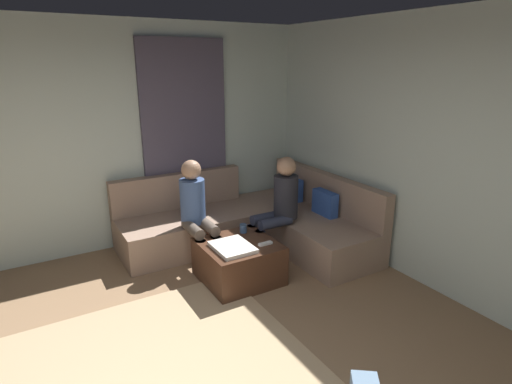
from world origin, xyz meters
name	(u,v)px	position (x,y,z in m)	size (l,w,h in m)	color
wall_back	(474,164)	(0.00, 2.94, 1.35)	(6.00, 0.12, 2.70)	silver
wall_left	(74,142)	(-2.94, 0.00, 1.35)	(0.12, 6.00, 2.70)	silver
curtain_panel	(185,141)	(-2.84, 1.30, 1.25)	(0.06, 1.10, 2.50)	#595166
sectional_couch	(255,223)	(-2.08, 1.88, 0.28)	(2.10, 2.55, 0.87)	#9E7F6B
ottoman	(239,261)	(-1.38, 1.27, 0.21)	(0.76, 0.76, 0.42)	#4C2D1E
folded_blanket	(233,247)	(-1.28, 1.15, 0.44)	(0.44, 0.36, 0.04)	white
coffee_mug	(243,228)	(-1.60, 1.45, 0.47)	(0.08, 0.08, 0.10)	#334C72
game_remote	(265,244)	(-1.20, 1.49, 0.43)	(0.05, 0.15, 0.02)	white
person_on_couch_back	(279,204)	(-1.63, 1.93, 0.66)	(0.30, 0.60, 1.20)	#2D3347
person_on_couch_side	(196,210)	(-1.93, 1.04, 0.66)	(0.60, 0.30, 1.20)	brown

